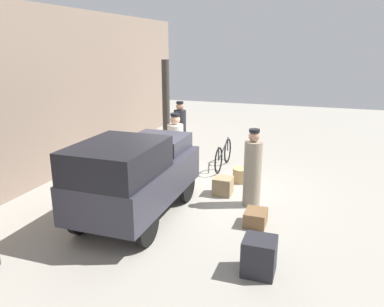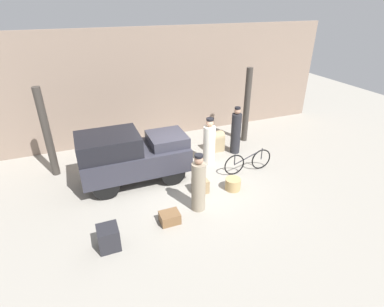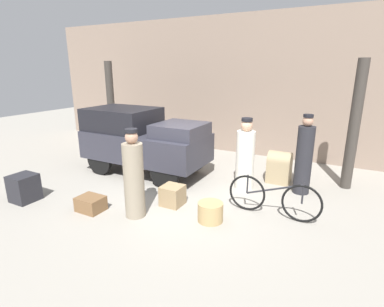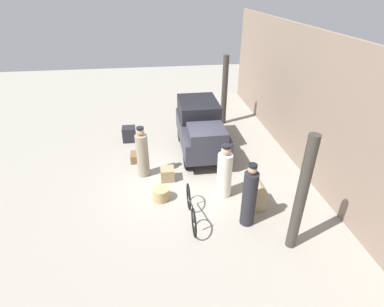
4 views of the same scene
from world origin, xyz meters
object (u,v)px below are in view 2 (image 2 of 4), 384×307
porter_with_bicycle (236,132)px  trunk_umber_medium (109,238)px  suitcase_small_leather (170,218)px  suitcase_tan_flat (200,186)px  truck (131,155)px  wicker_basket (233,184)px  porter_carrying_trunk (198,185)px  bicycle (248,162)px  porter_lifting_near_truck (209,143)px  trunk_barrel_dark (216,141)px

porter_with_bicycle → trunk_umber_medium: porter_with_bicycle is taller
porter_with_bicycle → suitcase_small_leather: (-3.68, -3.02, -0.71)m
suitcase_small_leather → suitcase_tan_flat: bearing=37.4°
truck → suitcase_tan_flat: bearing=-37.4°
wicker_basket → porter_carrying_trunk: porter_carrying_trunk is taller
porter_carrying_trunk → trunk_umber_medium: 2.72m
porter_carrying_trunk → suitcase_tan_flat: size_ratio=4.00×
bicycle → suitcase_small_leather: 3.71m
porter_carrying_trunk → suitcase_small_leather: size_ratio=3.34×
porter_lifting_near_truck → trunk_umber_medium: (-4.05, -3.00, -0.48)m
porter_carrying_trunk → suitcase_small_leather: porter_carrying_trunk is taller
bicycle → suitcase_tan_flat: 2.09m
porter_carrying_trunk → truck: bearing=123.5°
truck → trunk_umber_medium: bearing=-113.0°
wicker_basket → trunk_barrel_dark: bearing=75.4°
porter_lifting_near_truck → trunk_barrel_dark: (0.67, 0.78, -0.36)m
porter_lifting_near_truck → suitcase_tan_flat: size_ratio=3.91×
porter_with_bicycle → porter_lifting_near_truck: (-1.28, -0.35, -0.07)m
suitcase_small_leather → trunk_barrel_dark: (3.06, 3.45, 0.27)m
suitcase_small_leather → porter_lifting_near_truck: bearing=48.2°
porter_lifting_near_truck → trunk_umber_medium: size_ratio=2.89×
porter_with_bicycle → porter_carrying_trunk: porter_with_bicycle is taller
truck → porter_lifting_near_truck: truck is taller
porter_with_bicycle → porter_lifting_near_truck: porter_with_bicycle is taller
truck → suitcase_small_leather: truck is taller
truck → porter_lifting_near_truck: (2.87, 0.24, -0.20)m
wicker_basket → trunk_barrel_dark: trunk_barrel_dark is taller
porter_with_bicycle → trunk_barrel_dark: porter_with_bicycle is taller
suitcase_tan_flat → trunk_barrel_dark: size_ratio=0.54×
suitcase_tan_flat → trunk_barrel_dark: 2.97m
truck → porter_carrying_trunk: (1.43, -2.17, -0.18)m
bicycle → porter_lifting_near_truck: 1.54m
suitcase_small_leather → truck: bearing=101.2°
porter_with_bicycle → trunk_barrel_dark: size_ratio=2.28×
porter_with_bicycle → suitcase_tan_flat: bearing=-139.5°
suitcase_tan_flat → trunk_umber_medium: bearing=-155.6°
truck → porter_carrying_trunk: 2.60m
bicycle → porter_with_bicycle: porter_with_bicycle is taller
porter_with_bicycle → trunk_umber_medium: bearing=-147.8°
porter_lifting_near_truck → truck: bearing=-175.2°
porter_lifting_near_truck → trunk_umber_medium: 5.06m
truck → trunk_barrel_dark: bearing=16.2°
porter_with_bicycle → porter_carrying_trunk: bearing=-134.7°
porter_lifting_near_truck → porter_carrying_trunk: size_ratio=0.98×
wicker_basket → bicycle: bearing=37.7°
trunk_barrel_dark → trunk_umber_medium: bearing=-141.2°
porter_carrying_trunk → trunk_barrel_dark: porter_carrying_trunk is taller
trunk_umber_medium → wicker_basket: bearing=15.3°
suitcase_small_leather → trunk_barrel_dark: 4.62m
truck → porter_with_bicycle: (4.16, 0.59, -0.13)m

